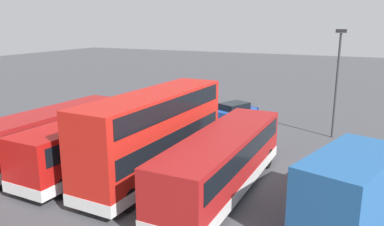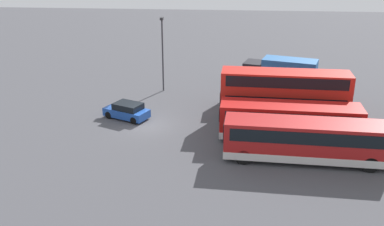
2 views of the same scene
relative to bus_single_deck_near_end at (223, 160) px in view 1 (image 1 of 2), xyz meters
The scene contains 8 objects.
ground_plane 13.07m from the bus_single_deck_near_end, 64.96° to the right, with size 140.00×140.00×0.00m, color #47474C.
bus_single_deck_near_end is the anchor object (origin of this frame).
bus_double_decker_second 4.03m from the bus_single_deck_near_end, ahead, with size 3.00×10.73×4.55m.
bus_single_deck_third 7.53m from the bus_single_deck_near_end, ahead, with size 3.01×10.83×2.95m.
bus_single_deck_fourth 10.91m from the bus_single_deck_near_end, ahead, with size 3.11×11.44×2.95m.
box_truck_blue 5.97m from the bus_single_deck_near_end, behind, with size 4.49×7.90×3.20m.
car_hatchback_silver 14.42m from the bus_single_deck_near_end, 73.38° to the right, with size 3.23×4.31×1.43m.
lamp_post_tall 12.75m from the bus_single_deck_near_end, 108.30° to the right, with size 0.70×0.30×7.60m.
Camera 1 is at (-11.53, 27.93, 8.10)m, focal length 35.63 mm.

